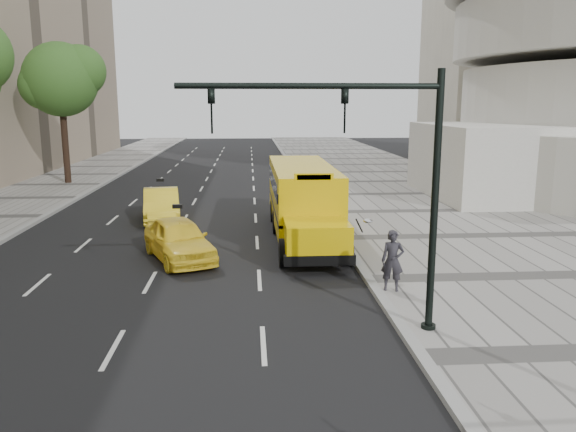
{
  "coord_description": "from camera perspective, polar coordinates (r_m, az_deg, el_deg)",
  "views": [
    {
      "loc": [
        2.23,
        -22.43,
        5.62
      ],
      "look_at": [
        3.5,
        -4.0,
        1.9
      ],
      "focal_mm": 35.0,
      "sensor_mm": 36.0,
      "label": 1
    }
  ],
  "objects": [
    {
      "name": "ground",
      "position": [
        23.23,
        -9.34,
        -2.77
      ],
      "size": [
        140.0,
        140.0,
        0.0
      ],
      "primitive_type": "plane",
      "color": "black",
      "rests_on": "ground"
    },
    {
      "name": "sidewalk_museum",
      "position": [
        25.09,
        19.1,
        -2.02
      ],
      "size": [
        12.0,
        140.0,
        0.15
      ],
      "primitive_type": "cube",
      "color": "gray",
      "rests_on": "ground"
    },
    {
      "name": "curb_museum",
      "position": [
        23.41,
        5.44,
        -2.37
      ],
      "size": [
        0.3,
        140.0,
        0.15
      ],
      "primitive_type": "cube",
      "color": "gray",
      "rests_on": "ground"
    },
    {
      "name": "tree_c",
      "position": [
        42.05,
        -22.0,
        12.78
      ],
      "size": [
        5.62,
        5.0,
        9.7
      ],
      "color": "black",
      "rests_on": "ground"
    },
    {
      "name": "school_bus",
      "position": [
        24.2,
        1.49,
        2.21
      ],
      "size": [
        2.96,
        11.56,
        3.19
      ],
      "color": "#E1B704",
      "rests_on": "ground"
    },
    {
      "name": "taxi_near",
      "position": [
        20.78,
        -11.04,
        -2.33
      ],
      "size": [
        3.41,
        4.86,
        1.54
      ],
      "primitive_type": "imported",
      "rotation": [
        0.0,
        0.0,
        0.39
      ],
      "color": "yellow",
      "rests_on": "ground"
    },
    {
      "name": "taxi_far",
      "position": [
        27.94,
        -12.74,
        1.11
      ],
      "size": [
        2.36,
        4.89,
        1.54
      ],
      "primitive_type": "imported",
      "rotation": [
        0.0,
        0.0,
        0.16
      ],
      "color": "yellow",
      "rests_on": "ground"
    },
    {
      "name": "pedestrian",
      "position": [
        16.89,
        10.57,
        -4.48
      ],
      "size": [
        0.76,
        0.59,
        1.82
      ],
      "primitive_type": "imported",
      "rotation": [
        0.0,
        0.0,
        -0.26
      ],
      "color": "#29272E",
      "rests_on": "sidewalk_museum"
    },
    {
      "name": "traffic_signal",
      "position": [
        13.24,
        9.05,
        4.61
      ],
      "size": [
        6.18,
        0.36,
        6.4
      ],
      "color": "black",
      "rests_on": "ground"
    }
  ]
}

